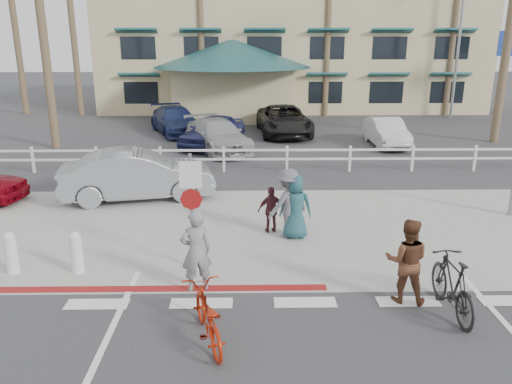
{
  "coord_description": "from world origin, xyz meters",
  "views": [
    {
      "loc": [
        -1.09,
        -7.94,
        4.89
      ],
      "look_at": [
        -0.91,
        3.03,
        1.5
      ],
      "focal_mm": 35.0,
      "sensor_mm": 36.0,
      "label": 1
    }
  ],
  "objects_px": {
    "sign_post": "(192,206)",
    "bike_red": "(207,316)",
    "bike_black": "(452,285)",
    "car_white_sedan": "(138,175)"
  },
  "relations": [
    {
      "from": "sign_post",
      "to": "bike_red",
      "type": "distance_m",
      "value": 3.04
    },
    {
      "from": "sign_post",
      "to": "bike_red",
      "type": "relative_size",
      "value": 1.61
    },
    {
      "from": "bike_red",
      "to": "bike_black",
      "type": "bearing_deg",
      "value": 173.76
    },
    {
      "from": "sign_post",
      "to": "bike_black",
      "type": "xyz_separation_m",
      "value": [
        4.94,
        -1.99,
        -0.88
      ]
    },
    {
      "from": "bike_red",
      "to": "car_white_sedan",
      "type": "bearing_deg",
      "value": -87.56
    },
    {
      "from": "sign_post",
      "to": "car_white_sedan",
      "type": "distance_m",
      "value": 5.56
    },
    {
      "from": "sign_post",
      "to": "bike_red",
      "type": "height_order",
      "value": "sign_post"
    },
    {
      "from": "sign_post",
      "to": "bike_black",
      "type": "height_order",
      "value": "sign_post"
    },
    {
      "from": "bike_black",
      "to": "sign_post",
      "type": "bearing_deg",
      "value": -22.68
    },
    {
      "from": "sign_post",
      "to": "bike_black",
      "type": "relative_size",
      "value": 1.53
    }
  ]
}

